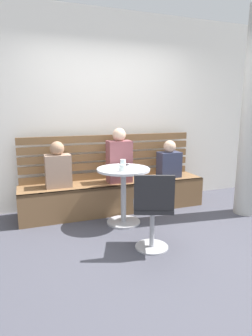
{
  "coord_description": "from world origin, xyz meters",
  "views": [
    {
      "loc": [
        -1.22,
        -2.63,
        1.48
      ],
      "look_at": [
        -0.02,
        0.66,
        0.75
      ],
      "focal_mm": 30.24,
      "sensor_mm": 36.0,
      "label": 1
    }
  ],
  "objects_px": {
    "cafe_table": "(123,185)",
    "plate_small": "(134,167)",
    "person_child_middle": "(169,161)",
    "phone_on_table": "(124,164)",
    "white_chair": "(153,209)",
    "person_child_left": "(58,167)",
    "cup_glass_tall": "(123,164)",
    "booth_bench": "(115,196)",
    "person_adult": "(119,158)",
    "cup_glass_short": "(122,168)"
  },
  "relations": [
    {
      "from": "cafe_table",
      "to": "plate_small",
      "type": "relative_size",
      "value": 4.35
    },
    {
      "from": "cafe_table",
      "to": "person_child_middle",
      "type": "distance_m",
      "value": 1.06
    },
    {
      "from": "person_child_middle",
      "to": "phone_on_table",
      "type": "relative_size",
      "value": 4.09
    },
    {
      "from": "white_chair",
      "to": "person_child_middle",
      "type": "xyz_separation_m",
      "value": [
        0.89,
        1.3,
        0.22
      ]
    },
    {
      "from": "person_child_left",
      "to": "cup_glass_tall",
      "type": "bearing_deg",
      "value": -34.9
    },
    {
      "from": "booth_bench",
      "to": "cafe_table",
      "type": "height_order",
      "value": "cafe_table"
    },
    {
      "from": "cafe_table",
      "to": "cup_glass_tall",
      "type": "relative_size",
      "value": 6.17
    },
    {
      "from": "person_child_middle",
      "to": "plate_small",
      "type": "xyz_separation_m",
      "value": [
        -0.77,
        -0.46,
        0.06
      ]
    },
    {
      "from": "cafe_table",
      "to": "plate_small",
      "type": "xyz_separation_m",
      "value": [
        0.16,
        0.03,
        0.23
      ]
    },
    {
      "from": "person_child_middle",
      "to": "phone_on_table",
      "type": "distance_m",
      "value": 0.88
    },
    {
      "from": "booth_bench",
      "to": "person_child_middle",
      "type": "relative_size",
      "value": 4.71
    },
    {
      "from": "white_chair",
      "to": "plate_small",
      "type": "relative_size",
      "value": 5.0
    },
    {
      "from": "person_adult",
      "to": "person_child_left",
      "type": "distance_m",
      "value": 0.87
    },
    {
      "from": "person_adult",
      "to": "person_child_middle",
      "type": "bearing_deg",
      "value": 1.49
    },
    {
      "from": "person_adult",
      "to": "cup_glass_short",
      "type": "xyz_separation_m",
      "value": [
        -0.17,
        -0.61,
        -0.01
      ]
    },
    {
      "from": "booth_bench",
      "to": "person_child_middle",
      "type": "distance_m",
      "value": 1.0
    },
    {
      "from": "booth_bench",
      "to": "person_adult",
      "type": "xyz_separation_m",
      "value": [
        0.06,
        -0.03,
        0.57
      ]
    },
    {
      "from": "person_child_left",
      "to": "cafe_table",
      "type": "bearing_deg",
      "value": -33.07
    },
    {
      "from": "white_chair",
      "to": "cup_glass_tall",
      "type": "bearing_deg",
      "value": 93.72
    },
    {
      "from": "cup_glass_short",
      "to": "cup_glass_tall",
      "type": "bearing_deg",
      "value": 67.62
    },
    {
      "from": "person_adult",
      "to": "phone_on_table",
      "type": "xyz_separation_m",
      "value": [
        -0.01,
        -0.25,
        -0.05
      ]
    },
    {
      "from": "person_adult",
      "to": "plate_small",
      "type": "relative_size",
      "value": 4.59
    },
    {
      "from": "booth_bench",
      "to": "cup_glass_tall",
      "type": "distance_m",
      "value": 0.78
    },
    {
      "from": "person_adult",
      "to": "plate_small",
      "type": "xyz_separation_m",
      "value": [
        0.06,
        -0.44,
        -0.04
      ]
    },
    {
      "from": "person_adult",
      "to": "person_child_left",
      "type": "height_order",
      "value": "person_adult"
    },
    {
      "from": "person_adult",
      "to": "person_child_middle",
      "type": "distance_m",
      "value": 0.83
    },
    {
      "from": "cup_glass_short",
      "to": "booth_bench",
      "type": "bearing_deg",
      "value": 80.64
    },
    {
      "from": "booth_bench",
      "to": "person_adult",
      "type": "height_order",
      "value": "person_adult"
    },
    {
      "from": "person_child_middle",
      "to": "phone_on_table",
      "type": "bearing_deg",
      "value": -161.99
    },
    {
      "from": "booth_bench",
      "to": "person_child_left",
      "type": "distance_m",
      "value": 0.94
    },
    {
      "from": "cafe_table",
      "to": "white_chair",
      "type": "bearing_deg",
      "value": -87.42
    },
    {
      "from": "person_adult",
      "to": "cup_glass_tall",
      "type": "relative_size",
      "value": 6.5
    },
    {
      "from": "booth_bench",
      "to": "cup_glass_tall",
      "type": "bearing_deg",
      "value": -96.23
    },
    {
      "from": "cup_glass_short",
      "to": "phone_on_table",
      "type": "xyz_separation_m",
      "value": [
        0.16,
        0.36,
        -0.04
      ]
    },
    {
      "from": "cafe_table",
      "to": "person_child_left",
      "type": "height_order",
      "value": "person_child_left"
    },
    {
      "from": "person_child_left",
      "to": "person_child_middle",
      "type": "bearing_deg",
      "value": -0.11
    },
    {
      "from": "person_adult",
      "to": "cup_glass_tall",
      "type": "bearing_deg",
      "value": -103.36
    },
    {
      "from": "cafe_table",
      "to": "plate_small",
      "type": "distance_m",
      "value": 0.28
    },
    {
      "from": "white_chair",
      "to": "phone_on_table",
      "type": "height_order",
      "value": "white_chair"
    },
    {
      "from": "person_child_left",
      "to": "cup_glass_tall",
      "type": "xyz_separation_m",
      "value": [
        0.75,
        -0.52,
        0.09
      ]
    },
    {
      "from": "cafe_table",
      "to": "white_chair",
      "type": "relative_size",
      "value": 0.87
    },
    {
      "from": "white_chair",
      "to": "cup_glass_short",
      "type": "relative_size",
      "value": 10.63
    },
    {
      "from": "cafe_table",
      "to": "person_child_left",
      "type": "xyz_separation_m",
      "value": [
        -0.76,
        0.5,
        0.2
      ]
    },
    {
      "from": "cup_glass_tall",
      "to": "plate_small",
      "type": "distance_m",
      "value": 0.19
    },
    {
      "from": "white_chair",
      "to": "person_child_middle",
      "type": "relative_size",
      "value": 1.48
    },
    {
      "from": "person_child_left",
      "to": "plate_small",
      "type": "height_order",
      "value": "person_child_left"
    },
    {
      "from": "white_chair",
      "to": "booth_bench",
      "type": "bearing_deg",
      "value": 89.72
    },
    {
      "from": "white_chair",
      "to": "person_adult",
      "type": "relative_size",
      "value": 1.09
    },
    {
      "from": "person_child_middle",
      "to": "phone_on_table",
      "type": "height_order",
      "value": "person_child_middle"
    },
    {
      "from": "white_chair",
      "to": "person_child_left",
      "type": "relative_size",
      "value": 1.36
    }
  ]
}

